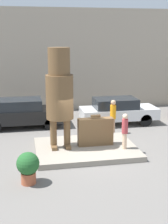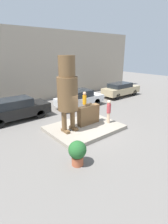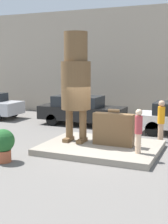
{
  "view_description": "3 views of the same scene",
  "coord_description": "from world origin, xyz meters",
  "px_view_note": "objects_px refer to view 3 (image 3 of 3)",
  "views": [
    {
      "loc": [
        -2.66,
        -13.04,
        5.12
      ],
      "look_at": [
        -0.04,
        0.23,
        1.79
      ],
      "focal_mm": 50.0,
      "sensor_mm": 36.0,
      "label": 1
    },
    {
      "loc": [
        -6.63,
        -8.02,
        4.83
      ],
      "look_at": [
        -0.27,
        -0.3,
        1.35
      ],
      "focal_mm": 28.0,
      "sensor_mm": 36.0,
      "label": 2
    },
    {
      "loc": [
        4.07,
        -11.26,
        3.38
      ],
      "look_at": [
        -0.62,
        -0.25,
        1.54
      ],
      "focal_mm": 50.0,
      "sensor_mm": 36.0,
      "label": 3
    }
  ],
  "objects_px": {
    "statue_figure": "(76,78)",
    "parked_car_black": "(81,110)",
    "tourist": "(139,129)",
    "planter_pot": "(3,143)",
    "worker_hivis": "(161,119)",
    "giant_suitcase": "(113,129)"
  },
  "relations": [
    {
      "from": "worker_hivis",
      "to": "planter_pot",
      "type": "bearing_deg",
      "value": -132.24
    },
    {
      "from": "tourist",
      "to": "parked_car_black",
      "type": "xyz_separation_m",
      "value": [
        -4.44,
        5.07,
        -0.25
      ]
    },
    {
      "from": "statue_figure",
      "to": "giant_suitcase",
      "type": "relative_size",
      "value": 2.76
    },
    {
      "from": "statue_figure",
      "to": "tourist",
      "type": "height_order",
      "value": "statue_figure"
    },
    {
      "from": "tourist",
      "to": "worker_hivis",
      "type": "xyz_separation_m",
      "value": [
        0.31,
        2.9,
        -0.1
      ]
    },
    {
      "from": "giant_suitcase",
      "to": "parked_car_black",
      "type": "height_order",
      "value": "giant_suitcase"
    },
    {
      "from": "statue_figure",
      "to": "parked_car_black",
      "type": "xyz_separation_m",
      "value": [
        -1.68,
        4.35,
        -1.95
      ]
    },
    {
      "from": "statue_figure",
      "to": "tourist",
      "type": "relative_size",
      "value": 2.77
    },
    {
      "from": "parked_car_black",
      "to": "planter_pot",
      "type": "distance_m",
      "value": 7.19
    },
    {
      "from": "statue_figure",
      "to": "planter_pot",
      "type": "height_order",
      "value": "statue_figure"
    },
    {
      "from": "statue_figure",
      "to": "planter_pot",
      "type": "distance_m",
      "value": 3.86
    },
    {
      "from": "statue_figure",
      "to": "parked_car_black",
      "type": "bearing_deg",
      "value": 111.15
    },
    {
      "from": "parked_car_black",
      "to": "worker_hivis",
      "type": "xyz_separation_m",
      "value": [
        4.75,
        -2.17,
        0.15
      ]
    },
    {
      "from": "giant_suitcase",
      "to": "planter_pot",
      "type": "xyz_separation_m",
      "value": [
        -3.09,
        -2.84,
        -0.21
      ]
    },
    {
      "from": "statue_figure",
      "to": "tourist",
      "type": "bearing_deg",
      "value": -14.66
    },
    {
      "from": "statue_figure",
      "to": "tourist",
      "type": "distance_m",
      "value": 3.32
    },
    {
      "from": "giant_suitcase",
      "to": "tourist",
      "type": "xyz_separation_m",
      "value": [
        1.15,
        -0.72,
        0.23
      ]
    },
    {
      "from": "giant_suitcase",
      "to": "worker_hivis",
      "type": "bearing_deg",
      "value": 56.13
    },
    {
      "from": "statue_figure",
      "to": "worker_hivis",
      "type": "height_order",
      "value": "statue_figure"
    },
    {
      "from": "statue_figure",
      "to": "giant_suitcase",
      "type": "height_order",
      "value": "statue_figure"
    },
    {
      "from": "tourist",
      "to": "planter_pot",
      "type": "distance_m",
      "value": 4.76
    },
    {
      "from": "tourist",
      "to": "worker_hivis",
      "type": "height_order",
      "value": "worker_hivis"
    }
  ]
}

